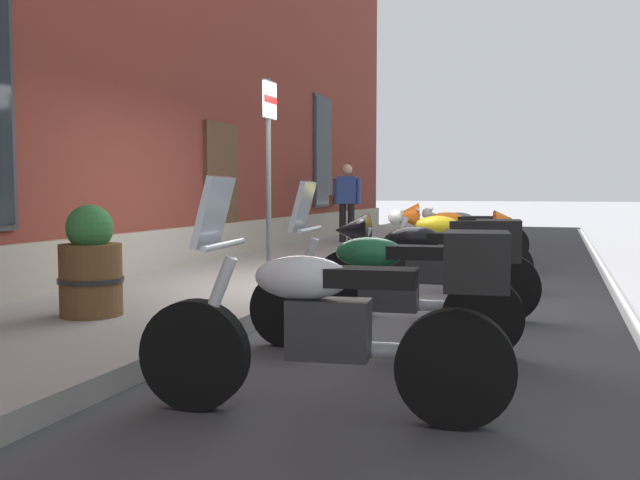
% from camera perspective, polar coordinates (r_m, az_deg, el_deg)
% --- Properties ---
extents(ground_plane, '(140.00, 140.00, 0.00)m').
position_cam_1_polar(ground_plane, '(8.08, 0.33, -4.72)').
color(ground_plane, '#38383A').
extents(sidewalk, '(31.59, 2.60, 0.16)m').
position_cam_1_polar(sidewalk, '(8.56, -7.99, -3.73)').
color(sidewalk, gray).
rests_on(sidewalk, ground_plane).
extents(lane_stripe, '(31.59, 0.12, 0.01)m').
position_cam_1_polar(lane_stripe, '(7.71, 23.65, -5.46)').
color(lane_stripe, silver).
rests_on(lane_stripe, ground_plane).
extents(motorcycle_silver_touring, '(0.66, 2.07, 1.32)m').
position_cam_1_polar(motorcycle_silver_touring, '(3.78, 1.71, -6.44)').
color(motorcycle_silver_touring, black).
rests_on(motorcycle_silver_touring, ground_plane).
extents(motorcycle_green_touring, '(0.63, 2.10, 1.31)m').
position_cam_1_polar(motorcycle_green_touring, '(5.36, 6.41, -3.36)').
color(motorcycle_green_touring, black).
rests_on(motorcycle_green_touring, ground_plane).
extents(motorcycle_black_sport, '(0.62, 2.18, 1.02)m').
position_cam_1_polar(motorcycle_black_sport, '(6.86, 7.76, -1.65)').
color(motorcycle_black_sport, black).
rests_on(motorcycle_black_sport, ground_plane).
extents(motorcycle_yellow_naked, '(0.67, 2.03, 1.00)m').
position_cam_1_polar(motorcycle_yellow_naked, '(8.47, 10.03, -1.01)').
color(motorcycle_yellow_naked, black).
rests_on(motorcycle_yellow_naked, ground_plane).
extents(motorcycle_orange_sport, '(0.85, 2.07, 1.05)m').
position_cam_1_polar(motorcycle_orange_sport, '(10.29, 10.37, 0.30)').
color(motorcycle_orange_sport, black).
rests_on(motorcycle_orange_sport, ground_plane).
extents(motorcycle_grey_naked, '(0.63, 2.09, 0.93)m').
position_cam_1_polar(motorcycle_grey_naked, '(11.92, 11.56, 0.35)').
color(motorcycle_grey_naked, black).
rests_on(motorcycle_grey_naked, ground_plane).
extents(pedestrian_blue_top, '(0.22, 0.66, 1.61)m').
position_cam_1_polar(pedestrian_blue_top, '(14.48, 2.17, 3.37)').
color(pedestrian_blue_top, black).
rests_on(pedestrian_blue_top, sidewalk).
extents(parking_sign, '(0.36, 0.07, 2.39)m').
position_cam_1_polar(parking_sign, '(8.38, -4.17, 7.27)').
color(parking_sign, '#4C4C51').
rests_on(parking_sign, sidewalk).
extents(barrel_planter, '(0.56, 0.56, 0.96)m').
position_cam_1_polar(barrel_planter, '(6.34, -18.14, -2.06)').
color(barrel_planter, brown).
rests_on(barrel_planter, sidewalk).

